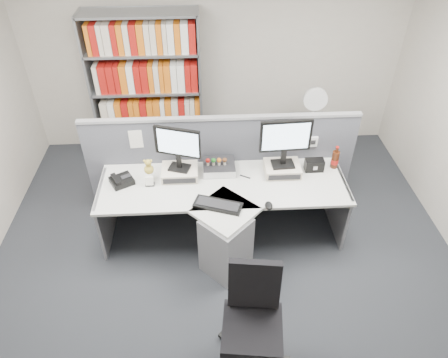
{
  "coord_description": "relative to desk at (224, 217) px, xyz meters",
  "views": [
    {
      "loc": [
        -0.18,
        -2.52,
        3.47
      ],
      "look_at": [
        0.0,
        0.65,
        0.92
      ],
      "focal_mm": 33.17,
      "sensor_mm": 36.0,
      "label": 1
    }
  ],
  "objects": [
    {
      "name": "ground",
      "position": [
        0.0,
        -0.6,
        -0.46
      ],
      "size": [
        5.5,
        5.5,
        0.0
      ],
      "primitive_type": "plane",
      "color": "#2C2F34",
      "rests_on": "ground"
    },
    {
      "name": "room_shell",
      "position": [
        0.0,
        -0.6,
        1.33
      ],
      "size": [
        5.04,
        5.54,
        2.72
      ],
      "color": "beige",
      "rests_on": "ground"
    },
    {
      "name": "partition",
      "position": [
        0.0,
        0.65,
        0.19
      ],
      "size": [
        3.0,
        0.08,
        1.27
      ],
      "color": "#52545D",
      "rests_on": "ground"
    },
    {
      "name": "desk",
      "position": [
        0.0,
        0.0,
        0.0
      ],
      "size": [
        2.6,
        1.2,
        0.72
      ],
      "color": "silver",
      "rests_on": "ground"
    },
    {
      "name": "monitor_riser_left",
      "position": [
        -0.45,
        0.38,
        0.31
      ],
      "size": [
        0.38,
        0.31,
        0.1
      ],
      "color": "beige",
      "rests_on": "desk"
    },
    {
      "name": "monitor_riser_right",
      "position": [
        0.65,
        0.38,
        0.31
      ],
      "size": [
        0.38,
        0.31,
        0.1
      ],
      "color": "beige",
      "rests_on": "desk"
    },
    {
      "name": "monitor_left",
      "position": [
        -0.45,
        0.38,
        0.66
      ],
      "size": [
        0.47,
        0.21,
        0.49
      ],
      "color": "black",
      "rests_on": "monitor_riser_left"
    },
    {
      "name": "monitor_right",
      "position": [
        0.65,
        0.38,
        0.69
      ],
      "size": [
        0.53,
        0.18,
        0.54
      ],
      "color": "black",
      "rests_on": "monitor_riser_right"
    },
    {
      "name": "desktop_pc",
      "position": [
        -0.03,
        0.46,
        0.31
      ],
      "size": [
        0.34,
        0.3,
        0.09
      ],
      "color": "black",
      "rests_on": "desk"
    },
    {
      "name": "figurines",
      "position": [
        -0.06,
        0.44,
        0.41
      ],
      "size": [
        0.23,
        0.05,
        0.09
      ],
      "color": "beige",
      "rests_on": "desktop_pc"
    },
    {
      "name": "keyboard",
      "position": [
        -0.07,
        -0.12,
        0.28
      ],
      "size": [
        0.51,
        0.32,
        0.03
      ],
      "color": "black",
      "rests_on": "desk"
    },
    {
      "name": "mouse",
      "position": [
        0.43,
        -0.16,
        0.29
      ],
      "size": [
        0.08,
        0.12,
        0.05
      ],
      "primitive_type": "ellipsoid",
      "color": "black",
      "rests_on": "desk"
    },
    {
      "name": "desk_phone",
      "position": [
        -1.06,
        0.29,
        0.3
      ],
      "size": [
        0.29,
        0.28,
        0.09
      ],
      "color": "black",
      "rests_on": "desk"
    },
    {
      "name": "desk_calendar",
      "position": [
        -0.76,
        0.25,
        0.31
      ],
      "size": [
        0.09,
        0.07,
        0.11
      ],
      "color": "black",
      "rests_on": "desk"
    },
    {
      "name": "plush_toy",
      "position": [
        -0.76,
        0.32,
        0.44
      ],
      "size": [
        0.1,
        0.1,
        0.18
      ],
      "color": "#AA9438",
      "rests_on": "monitor_riser_left"
    },
    {
      "name": "speaker",
      "position": [
        1.0,
        0.41,
        0.33
      ],
      "size": [
        0.2,
        0.11,
        0.13
      ],
      "primitive_type": "cube",
      "color": "black",
      "rests_on": "desk"
    },
    {
      "name": "cola_bottle",
      "position": [
        1.23,
        0.45,
        0.37
      ],
      "size": [
        0.08,
        0.08,
        0.27
      ],
      "color": "#3F190A",
      "rests_on": "desk"
    },
    {
      "name": "shelving_unit",
      "position": [
        -0.9,
        1.85,
        0.52
      ],
      "size": [
        1.41,
        0.4,
        2.0
      ],
      "color": "gray",
      "rests_on": "ground"
    },
    {
      "name": "filing_cabinet",
      "position": [
        1.2,
        1.4,
        -0.11
      ],
      "size": [
        0.45,
        0.61,
        0.7
      ],
      "color": "gray",
      "rests_on": "ground"
    },
    {
      "name": "desk_fan",
      "position": [
        1.2,
        1.4,
        0.56
      ],
      "size": [
        0.3,
        0.18,
        0.5
      ],
      "color": "white",
      "rests_on": "filing_cabinet"
    },
    {
      "name": "office_chair",
      "position": [
        0.16,
        -1.24,
        0.08
      ],
      "size": [
        0.66,
        0.66,
        1.0
      ],
      "color": "silver",
      "rests_on": "ground"
    }
  ]
}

